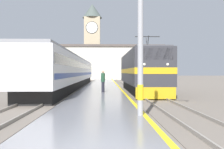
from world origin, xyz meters
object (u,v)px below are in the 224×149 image
at_px(person_on_platform, 103,81).
at_px(clock_tower, 92,38).
at_px(passenger_train, 72,71).
at_px(locomotive_train, 141,71).
at_px(catenary_mast, 143,14).

relative_size(person_on_platform, clock_tower, 0.08).
bearing_deg(passenger_train, locomotive_train, -48.06).
relative_size(catenary_mast, clock_tower, 0.35).
relative_size(passenger_train, catenary_mast, 5.02).
relative_size(passenger_train, clock_tower, 1.76).
xyz_separation_m(locomotive_train, person_on_platform, (-3.64, -3.01, -0.78)).
height_order(locomotive_train, passenger_train, locomotive_train).
bearing_deg(catenary_mast, clock_tower, 94.45).
height_order(locomotive_train, catenary_mast, catenary_mast).
distance_m(person_on_platform, clock_tower, 57.87).
height_order(locomotive_train, clock_tower, clock_tower).
xyz_separation_m(locomotive_train, passenger_train, (-7.70, 8.57, 0.02)).
relative_size(locomotive_train, passenger_train, 0.38).
xyz_separation_m(passenger_train, catenary_mast, (5.72, -23.45, 2.19)).
distance_m(passenger_train, person_on_platform, 12.30).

